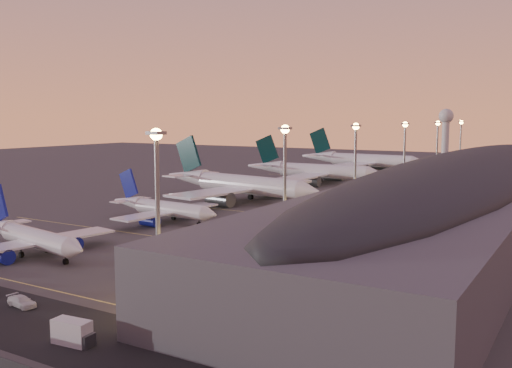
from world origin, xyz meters
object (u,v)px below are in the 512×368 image
at_px(airliner_wide_near, 237,184).
at_px(baggage_tug_a, 132,273).
at_px(catering_truck_b, 74,333).
at_px(service_van_e, 22,301).
at_px(radar_tower, 446,126).
at_px(airliner_wide_far, 361,160).
at_px(airliner_narrow_north, 162,208).
at_px(airliner_wide_mid, 312,171).
at_px(airliner_narrow_south, 30,237).
at_px(baggage_tug_b, 160,270).

relative_size(airliner_wide_near, baggage_tug_a, 17.18).
xyz_separation_m(catering_truck_b, service_van_e, (-17.47, 5.72, -0.65)).
relative_size(airliner_wide_near, radar_tower, 2.03).
xyz_separation_m(airliner_wide_far, service_van_e, (32.23, -223.44, -4.85)).
xyz_separation_m(airliner_narrow_north, catering_truck_b, (44.81, -69.43, -2.04)).
bearing_deg(airliner_wide_far, catering_truck_b, -72.81).
bearing_deg(service_van_e, airliner_narrow_north, 28.63).
xyz_separation_m(airliner_wide_mid, airliner_wide_far, (-0.96, 59.58, 0.52)).
xyz_separation_m(airliner_narrow_north, airliner_wide_mid, (-3.93, 100.16, 1.64)).
bearing_deg(airliner_narrow_south, airliner_wide_far, 101.30).
height_order(radar_tower, baggage_tug_a, radar_tower).
height_order(airliner_wide_far, baggage_tug_b, airliner_wide_far).
height_order(airliner_wide_near, airliner_wide_mid, airliner_wide_near).
bearing_deg(airliner_wide_near, baggage_tug_a, -59.13).
bearing_deg(baggage_tug_b, catering_truck_b, -100.37).
bearing_deg(airliner_narrow_north, baggage_tug_a, -50.33).
height_order(airliner_wide_near, radar_tower, radar_tower).
relative_size(airliner_narrow_north, baggage_tug_b, 8.67).
xyz_separation_m(baggage_tug_a, service_van_e, (-2.36, -20.56, 0.28)).
distance_m(airliner_narrow_north, airliner_wide_near, 42.09).
bearing_deg(service_van_e, airliner_narrow_south, 55.73).
bearing_deg(airliner_wide_mid, airliner_narrow_south, -88.11).
height_order(airliner_wide_near, service_van_e, airliner_wide_near).
relative_size(airliner_narrow_south, radar_tower, 1.15).
xyz_separation_m(airliner_narrow_north, airliner_wide_far, (-4.88, 159.74, 2.16)).
xyz_separation_m(baggage_tug_a, catering_truck_b, (15.11, -26.28, 0.92)).
xyz_separation_m(airliner_narrow_south, baggage_tug_b, (31.60, 2.50, -2.89)).
bearing_deg(catering_truck_b, airliner_wide_near, 107.92).
relative_size(airliner_wide_far, service_van_e, 12.92).
xyz_separation_m(airliner_wide_mid, baggage_tug_b, (36.61, -139.58, -4.54)).
distance_m(airliner_wide_mid, service_van_e, 166.88).
relative_size(baggage_tug_a, catering_truck_b, 0.69).
height_order(catering_truck_b, service_van_e, catering_truck_b).
height_order(baggage_tug_a, service_van_e, service_van_e).
relative_size(radar_tower, service_van_e, 6.15).
xyz_separation_m(airliner_narrow_north, baggage_tug_a, (29.70, -43.15, -2.97)).
bearing_deg(catering_truck_b, airliner_wide_far, 96.62).
xyz_separation_m(airliner_wide_near, airliner_wide_far, (-1.21, 117.86, 0.19)).
bearing_deg(airliner_wide_near, radar_tower, 93.85).
bearing_deg(airliner_wide_near, airliner_wide_far, 100.04).
height_order(airliner_narrow_north, service_van_e, airliner_narrow_north).
distance_m(baggage_tug_a, service_van_e, 20.70).
bearing_deg(service_van_e, baggage_tug_b, -6.98).
height_order(airliner_wide_mid, baggage_tug_a, airliner_wide_mid).
distance_m(radar_tower, catering_truck_b, 320.26).
xyz_separation_m(airliner_narrow_north, airliner_wide_near, (-3.67, 41.88, 1.98)).
bearing_deg(service_van_e, catering_truck_b, -102.74).
bearing_deg(airliner_narrow_north, baggage_tug_b, -45.22).
distance_m(radar_tower, service_van_e, 313.53).
distance_m(airliner_narrow_north, radar_tower, 250.16).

